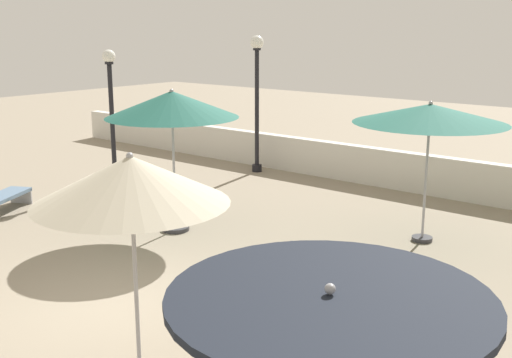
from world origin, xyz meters
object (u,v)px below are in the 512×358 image
object	(u,v)px
patio_umbrella_1	(329,310)
lounge_chair_1	(419,333)
patio_umbrella_3	(131,181)
lamp_post_0	(257,89)
lamp_post_2	(111,107)
patio_umbrella_0	(430,114)
patio_umbrella_2	(172,105)
lounge_chair_0	(282,261)

from	to	relation	value
patio_umbrella_1	lounge_chair_1	size ratio (longest dim) A/B	1.19
patio_umbrella_3	lamp_post_0	size ratio (longest dim) A/B	0.72
lamp_post_2	lounge_chair_1	size ratio (longest dim) A/B	1.78
lamp_post_0	lamp_post_2	size ratio (longest dim) A/B	1.09
patio_umbrella_0	lamp_post_2	xyz separation A→B (m)	(-8.24, -0.86, -0.43)
patio_umbrella_2	lounge_chair_0	bearing A→B (deg)	-13.96
lamp_post_2	patio_umbrella_3	bearing A→B (deg)	-37.14
patio_umbrella_2	lounge_chair_0	distance (m)	4.07
patio_umbrella_1	patio_umbrella_3	bearing A→B (deg)	164.48
lounge_chair_1	patio_umbrella_0	bearing A→B (deg)	114.10
patio_umbrella_2	lamp_post_0	xyz separation A→B (m)	(-2.10, 5.24, -0.19)
patio_umbrella_0	patio_umbrella_2	xyz separation A→B (m)	(-4.20, -2.56, 0.09)
patio_umbrella_1	lounge_chair_1	world-z (taller)	patio_umbrella_1
patio_umbrella_2	lamp_post_2	world-z (taller)	lamp_post_2
patio_umbrella_1	lamp_post_2	xyz separation A→B (m)	(-10.93, 6.77, -0.08)
patio_umbrella_1	patio_umbrella_3	size ratio (longest dim) A/B	0.85
patio_umbrella_1	patio_umbrella_3	xyz separation A→B (m)	(-3.15, 0.88, 0.28)
lamp_post_0	lounge_chair_1	distance (m)	11.00
lounge_chair_1	lounge_chair_0	bearing A→B (deg)	161.51
lamp_post_2	lounge_chair_0	distance (m)	7.98
lamp_post_2	lounge_chair_1	distance (m)	10.88
patio_umbrella_3	lounge_chair_0	distance (m)	3.94
patio_umbrella_0	lamp_post_0	size ratio (longest dim) A/B	0.75
patio_umbrella_0	lamp_post_2	bearing A→B (deg)	-174.04
patio_umbrella_3	patio_umbrella_2	bearing A→B (deg)	131.74
patio_umbrella_2	patio_umbrella_3	bearing A→B (deg)	-48.26
lounge_chair_0	lounge_chair_1	world-z (taller)	lounge_chair_1
patio_umbrella_3	lounge_chair_0	bearing A→B (deg)	96.79
patio_umbrella_2	lounge_chair_0	size ratio (longest dim) A/B	1.47
lamp_post_2	lounge_chair_0	size ratio (longest dim) A/B	1.78
patio_umbrella_2	lamp_post_0	bearing A→B (deg)	111.83
patio_umbrella_2	lounge_chair_1	size ratio (longest dim) A/B	1.47
lounge_chair_1	patio_umbrella_2	bearing A→B (deg)	163.95
lamp_post_2	patio_umbrella_0	bearing A→B (deg)	5.96
patio_umbrella_1	patio_umbrella_2	size ratio (longest dim) A/B	0.81
patio_umbrella_2	patio_umbrella_3	world-z (taller)	patio_umbrella_2
patio_umbrella_3	lounge_chair_1	xyz separation A→B (m)	(2.40, 2.42, -2.02)
patio_umbrella_3	lounge_chair_1	bearing A→B (deg)	45.26
patio_umbrella_3	lounge_chair_1	size ratio (longest dim) A/B	1.39
patio_umbrella_1	patio_umbrella_3	world-z (taller)	patio_umbrella_3
patio_umbrella_3	lamp_post_2	size ratio (longest dim) A/B	0.78
patio_umbrella_0	patio_umbrella_3	xyz separation A→B (m)	(-0.47, -6.75, -0.07)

